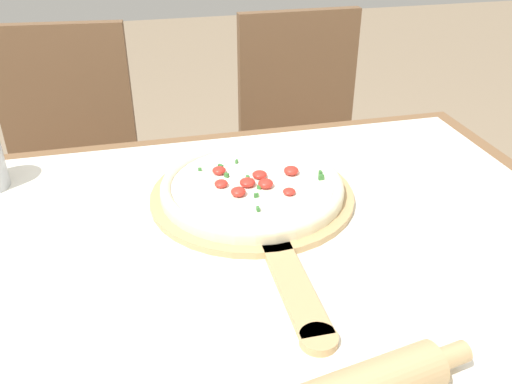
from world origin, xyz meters
name	(u,v)px	position (x,y,z in m)	size (l,w,h in m)	color
dining_table	(248,301)	(0.00, 0.00, 0.62)	(1.21, 0.89, 0.74)	brown
towel_cloth	(247,246)	(0.00, 0.00, 0.74)	(1.13, 0.81, 0.00)	white
pizza_peel	(255,202)	(0.04, 0.11, 0.75)	(0.37, 0.57, 0.01)	tan
pizza	(252,186)	(0.04, 0.14, 0.77)	(0.33, 0.33, 0.03)	beige
chair_left	(70,162)	(-0.35, 0.81, 0.52)	(0.44, 0.44, 0.90)	brown
chair_right	(304,138)	(0.37, 0.81, 0.52)	(0.40, 0.40, 0.90)	brown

